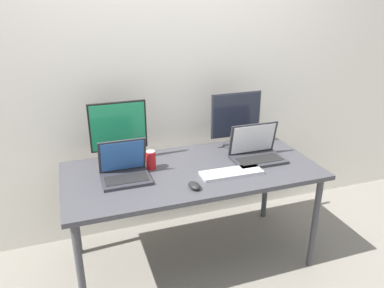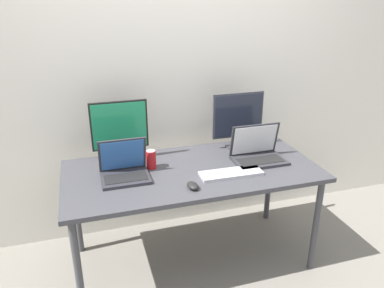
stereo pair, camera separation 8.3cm
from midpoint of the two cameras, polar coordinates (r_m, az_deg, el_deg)
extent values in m
plane|color=gray|center=(2.91, -0.85, -17.05)|extent=(16.00, 16.00, 0.00)
cube|color=silver|center=(2.88, -4.75, 11.24)|extent=(7.00, 0.08, 2.60)
cylinder|color=#424247|center=(2.34, -17.62, -18.44)|extent=(0.04, 0.04, 0.71)
cylinder|color=#424247|center=(2.77, 17.38, -11.43)|extent=(0.04, 0.04, 0.71)
cylinder|color=#424247|center=(2.90, -18.24, -9.93)|extent=(0.04, 0.04, 0.71)
cylinder|color=#424247|center=(3.25, 10.48, -5.44)|extent=(0.04, 0.04, 0.71)
cube|color=#3D3D42|center=(2.52, -0.94, -4.12)|extent=(1.69, 0.80, 0.03)
cylinder|color=black|center=(2.69, -11.68, -2.32)|extent=(0.18, 0.18, 0.01)
cylinder|color=black|center=(2.67, -11.75, -1.49)|extent=(0.03, 0.03, 0.07)
cube|color=black|center=(2.60, -12.10, 2.68)|extent=(0.39, 0.02, 0.34)
cube|color=#1E8C59|center=(2.59, -12.06, 2.59)|extent=(0.37, 0.01, 0.32)
cylinder|color=#38383D|center=(2.90, 5.65, -0.14)|extent=(0.18, 0.18, 0.01)
cylinder|color=#38383D|center=(2.88, 5.68, 0.61)|extent=(0.03, 0.03, 0.07)
cube|color=#38383D|center=(2.82, 5.84, 4.49)|extent=(0.40, 0.02, 0.34)
cube|color=#232838|center=(2.81, 5.95, 4.41)|extent=(0.37, 0.01, 0.32)
cube|color=#2D2D33|center=(2.40, -11.00, -5.27)|extent=(0.30, 0.24, 0.02)
cube|color=black|center=(2.38, -10.95, -5.21)|extent=(0.27, 0.13, 0.00)
cube|color=#2D2D33|center=(2.43, -11.53, -1.73)|extent=(0.30, 0.08, 0.23)
cube|color=#3366B2|center=(2.42, -11.50, -1.83)|extent=(0.27, 0.06, 0.21)
cube|color=#2D2D33|center=(2.66, 9.19, -2.38)|extent=(0.36, 0.24, 0.02)
cube|color=black|center=(2.64, 9.38, -2.30)|extent=(0.31, 0.13, 0.00)
cube|color=#2D2D33|center=(2.69, 8.41, 0.85)|extent=(0.36, 0.05, 0.23)
cube|color=white|center=(2.68, 8.47, 0.78)|extent=(0.32, 0.04, 0.21)
cube|color=#B2B2B7|center=(2.45, 5.06, -4.39)|extent=(0.41, 0.14, 0.02)
ellipsoid|color=black|center=(2.26, -0.71, -6.37)|extent=(0.08, 0.11, 0.04)
cylinder|color=red|center=(2.51, -7.22, -2.46)|extent=(0.07, 0.07, 0.12)
cylinder|color=silver|center=(2.49, -7.29, -1.14)|extent=(0.06, 0.06, 0.00)
camera|label=1|loc=(0.04, -90.97, -0.39)|focal=35.00mm
camera|label=2|loc=(0.04, 89.03, 0.39)|focal=35.00mm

